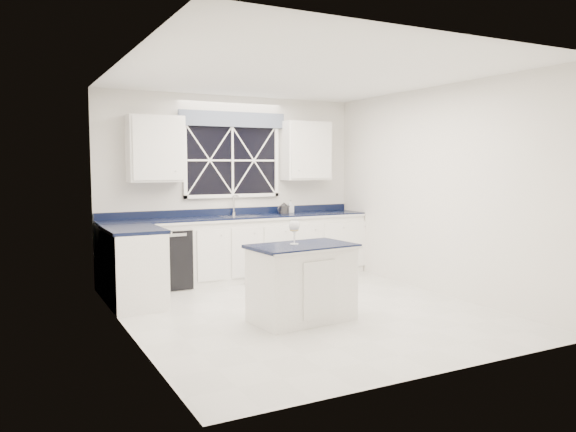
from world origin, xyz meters
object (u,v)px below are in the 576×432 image
kettle (284,208)px  wine_glass (294,227)px  dishwasher (166,258)px  island (302,282)px  faucet (234,204)px  soap_bottle (290,206)px

kettle → wine_glass: (-1.07, -2.34, 0.00)m
dishwasher → island: size_ratio=0.70×
faucet → dishwasher: bearing=-170.0°
dishwasher → kettle: bearing=2.7°
faucet → kettle: bearing=-7.8°
kettle → soap_bottle: size_ratio=1.22×
soap_bottle → faucet: bearing=-179.1°
wine_glass → soap_bottle: (1.24, 2.46, 0.02)m
wine_glass → soap_bottle: bearing=63.3°
faucet → wine_glass: faucet is taller
faucet → island: bearing=-95.3°
faucet → island: 2.60m
island → soap_bottle: bearing=59.5°
dishwasher → soap_bottle: (2.04, 0.21, 0.63)m
faucet → island: faucet is taller
faucet → wine_glass: (-0.30, -2.45, -0.08)m
kettle → wine_glass: 2.58m
dishwasher → kettle: kettle is taller
kettle → soap_bottle: bearing=21.4°
island → wine_glass: bearing=136.7°
wine_glass → soap_bottle: 2.76m
dishwasher → faucet: 1.31m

